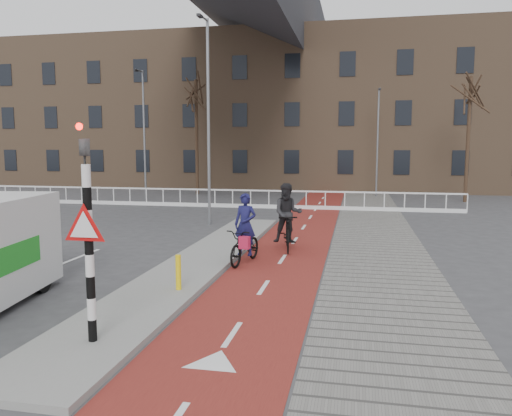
# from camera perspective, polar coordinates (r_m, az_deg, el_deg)

# --- Properties ---
(ground) EXTENTS (120.00, 120.00, 0.00)m
(ground) POSITION_cam_1_polar(r_m,az_deg,el_deg) (10.35, -9.58, -11.53)
(ground) COLOR #38383A
(ground) RESTS_ON ground
(bike_lane) EXTENTS (2.50, 60.00, 0.01)m
(bike_lane) POSITION_cam_1_polar(r_m,az_deg,el_deg) (19.53, 5.17, -2.66)
(bike_lane) COLOR maroon
(bike_lane) RESTS_ON ground
(sidewalk) EXTENTS (3.00, 60.00, 0.01)m
(sidewalk) POSITION_cam_1_polar(r_m,az_deg,el_deg) (19.44, 13.41, -2.87)
(sidewalk) COLOR slate
(sidewalk) RESTS_ON ground
(curb_island) EXTENTS (1.80, 16.00, 0.12)m
(curb_island) POSITION_cam_1_polar(r_m,az_deg,el_deg) (14.19, -6.45, -6.13)
(curb_island) COLOR gray
(curb_island) RESTS_ON ground
(traffic_signal) EXTENTS (0.80, 0.80, 3.68)m
(traffic_signal) POSITION_cam_1_polar(r_m,az_deg,el_deg) (8.35, -18.69, -2.19)
(traffic_signal) COLOR black
(traffic_signal) RESTS_ON curb_island
(bollard) EXTENTS (0.12, 0.12, 0.78)m
(bollard) POSITION_cam_1_polar(r_m,az_deg,el_deg) (11.27, -8.87, -7.27)
(bollard) COLOR yellow
(bollard) RESTS_ON curb_island
(cyclist_near) EXTENTS (0.99, 1.99, 1.98)m
(cyclist_near) POSITION_cam_1_polar(r_m,az_deg,el_deg) (14.02, -1.23, -3.68)
(cyclist_near) COLOR black
(cyclist_near) RESTS_ON bike_lane
(cyclist_far) EXTENTS (1.02, 2.07, 2.13)m
(cyclist_far) POSITION_cam_1_polar(r_m,az_deg,el_deg) (15.76, 3.63, -1.71)
(cyclist_far) COLOR black
(cyclist_far) RESTS_ON bike_lane
(railing) EXTENTS (28.00, 0.10, 0.99)m
(railing) POSITION_cam_1_polar(r_m,az_deg,el_deg) (27.67, -6.71, 0.79)
(railing) COLOR silver
(railing) RESTS_ON ground
(townhouse_row) EXTENTS (46.00, 10.00, 15.90)m
(townhouse_row) POSITION_cam_1_polar(r_m,az_deg,el_deg) (41.92, 2.37, 13.21)
(townhouse_row) COLOR #7F6047
(townhouse_row) RESTS_ON ground
(tree_mid) EXTENTS (0.23, 0.23, 7.83)m
(tree_mid) POSITION_cam_1_polar(r_m,az_deg,el_deg) (35.01, -6.80, 8.00)
(tree_mid) COLOR #302015
(tree_mid) RESTS_ON ground
(tree_right) EXTENTS (0.21, 0.21, 7.36)m
(tree_right) POSITION_cam_1_polar(r_m,az_deg,el_deg) (32.21, 23.07, 7.17)
(tree_right) COLOR #302015
(tree_right) RESTS_ON ground
(streetlight_near) EXTENTS (0.12, 0.12, 8.43)m
(streetlight_near) POSITION_cam_1_polar(r_m,az_deg,el_deg) (21.03, -5.45, 9.54)
(streetlight_near) COLOR slate
(streetlight_near) RESTS_ON ground
(streetlight_left) EXTENTS (0.12, 0.12, 7.97)m
(streetlight_left) POSITION_cam_1_polar(r_m,az_deg,el_deg) (32.31, -12.64, 8.09)
(streetlight_left) COLOR slate
(streetlight_left) RESTS_ON ground
(streetlight_right) EXTENTS (0.12, 0.12, 7.05)m
(streetlight_right) POSITION_cam_1_polar(r_m,az_deg,el_deg) (34.07, 13.72, 7.22)
(streetlight_right) COLOR slate
(streetlight_right) RESTS_ON ground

